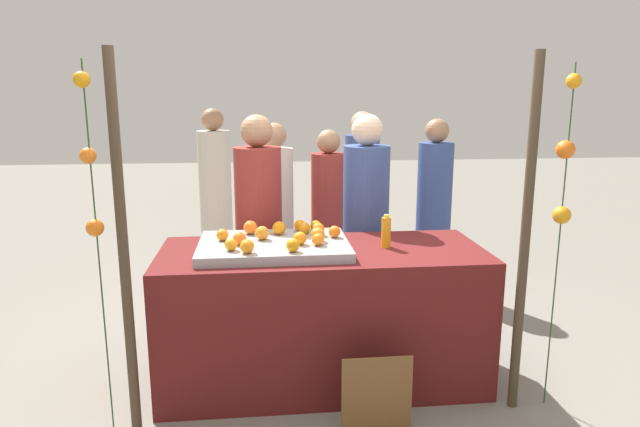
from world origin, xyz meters
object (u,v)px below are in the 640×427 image
(juice_bottle, at_px, (386,232))
(vendor_left, at_px, (259,239))
(orange_0, at_px, (262,233))
(stall_counter, at_px, (322,315))
(vendor_right, at_px, (365,236))
(orange_1, at_px, (304,228))
(chalkboard_sign, at_px, (376,396))

(juice_bottle, distance_m, vendor_left, 1.04)
(orange_0, bearing_deg, stall_counter, -8.37)
(juice_bottle, relative_size, vendor_right, 0.12)
(orange_0, distance_m, orange_1, 0.30)
(chalkboard_sign, xyz_separation_m, vendor_right, (0.17, 1.27, 0.57))
(vendor_right, bearing_deg, orange_1, -137.16)
(juice_bottle, bearing_deg, vendor_left, 142.67)
(chalkboard_sign, bearing_deg, orange_0, 131.03)
(orange_1, distance_m, chalkboard_sign, 1.16)
(stall_counter, distance_m, juice_bottle, 0.68)
(stall_counter, height_order, vendor_right, vendor_right)
(orange_0, relative_size, orange_1, 1.11)
(chalkboard_sign, height_order, vendor_left, vendor_left)
(vendor_right, bearing_deg, chalkboard_sign, -97.53)
(orange_0, relative_size, chalkboard_sign, 0.19)
(stall_counter, relative_size, orange_0, 23.45)
(juice_bottle, relative_size, chalkboard_sign, 0.46)
(stall_counter, bearing_deg, orange_0, 171.63)
(stall_counter, distance_m, vendor_right, 0.83)
(juice_bottle, relative_size, vendor_left, 0.12)
(juice_bottle, bearing_deg, orange_0, 176.82)
(orange_1, xyz_separation_m, chalkboard_sign, (0.33, -0.81, -0.76))
(orange_1, bearing_deg, orange_0, -157.03)
(stall_counter, bearing_deg, vendor_right, 58.02)
(chalkboard_sign, bearing_deg, juice_bottle, 74.43)
(orange_0, xyz_separation_m, chalkboard_sign, (0.60, -0.69, -0.76))
(vendor_left, bearing_deg, orange_1, -56.99)
(orange_0, distance_m, vendor_right, 0.98)
(chalkboard_sign, xyz_separation_m, vendor_left, (-0.63, 1.27, 0.57))
(juice_bottle, height_order, vendor_left, vendor_left)
(orange_0, height_order, orange_1, orange_0)
(juice_bottle, distance_m, chalkboard_sign, 1.02)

